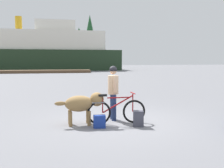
{
  "coord_description": "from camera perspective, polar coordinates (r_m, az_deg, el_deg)",
  "views": [
    {
      "loc": [
        -1.82,
        -7.44,
        1.84
      ],
      "look_at": [
        -0.13,
        0.44,
        1.09
      ],
      "focal_mm": 42.29,
      "sensor_mm": 36.0,
      "label": 1
    }
  ],
  "objects": [
    {
      "name": "bicycle",
      "position": [
        7.56,
        0.94,
        -5.88
      ],
      "size": [
        1.7,
        0.44,
        0.89
      ],
      "color": "black",
      "rests_on": "ground_plane"
    },
    {
      "name": "handbag_pannier",
      "position": [
        7.18,
        -2.73,
        -8.11
      ],
      "size": [
        0.33,
        0.2,
        0.35
      ],
      "primitive_type": "cube",
      "rotation": [
        0.0,
        0.0,
        -0.07
      ],
      "color": "navy",
      "rests_on": "ground_plane"
    },
    {
      "name": "ferry_boat",
      "position": [
        47.33,
        -15.27,
        6.77
      ],
      "size": [
        27.39,
        7.46,
        9.07
      ],
      "color": "#1E331E",
      "rests_on": "ground_plane"
    },
    {
      "name": "pine_tree_mid_back",
      "position": [
        71.31,
        -6.97,
        8.97
      ],
      "size": [
        2.91,
        2.91,
        10.04
      ],
      "color": "#4C331E",
      "rests_on": "ground_plane"
    },
    {
      "name": "dog",
      "position": [
        7.49,
        -6.29,
        -4.2
      ],
      "size": [
        1.38,
        0.53,
        0.91
      ],
      "color": "olive",
      "rests_on": "ground_plane"
    },
    {
      "name": "ground_plane",
      "position": [
        7.88,
        1.6,
        -8.2
      ],
      "size": [
        160.0,
        160.0,
        0.0
      ],
      "primitive_type": "plane",
      "color": "slate"
    },
    {
      "name": "pine_tree_center",
      "position": [
        66.33,
        -7.15,
        9.23
      ],
      "size": [
        3.39,
        3.39,
        9.73
      ],
      "color": "#4C331E",
      "rests_on": "ground_plane"
    },
    {
      "name": "person_cyclist",
      "position": [
        7.99,
        0.26,
        -0.84
      ],
      "size": [
        0.32,
        0.53,
        1.65
      ],
      "color": "navy",
      "rests_on": "ground_plane"
    },
    {
      "name": "backpack",
      "position": [
        7.35,
        5.72,
        -7.46
      ],
      "size": [
        0.32,
        0.26,
        0.44
      ],
      "primitive_type": "cube",
      "rotation": [
        0.0,
        0.0,
        -0.25
      ],
      "color": "#3F3F4C",
      "rests_on": "ground_plane"
    },
    {
      "name": "dock_pier",
      "position": [
        38.14,
        -18.87,
        2.54
      ],
      "size": [
        18.61,
        2.34,
        0.4
      ],
      "primitive_type": "cube",
      "color": "brown",
      "rests_on": "ground_plane"
    },
    {
      "name": "pine_tree_far_right",
      "position": [
        65.43,
        -4.8,
        10.61
      ],
      "size": [
        3.9,
        3.9,
        12.68
      ],
      "color": "#4C331E",
      "rests_on": "ground_plane"
    }
  ]
}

